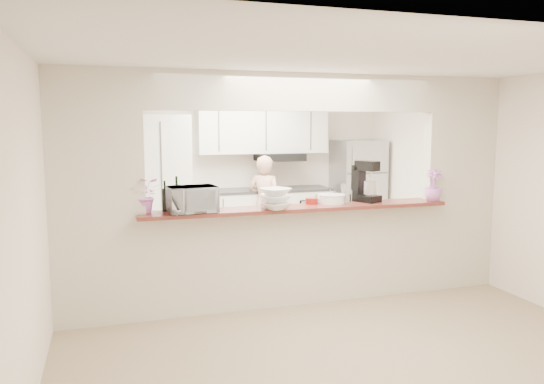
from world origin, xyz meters
name	(u,v)px	position (x,y,z in m)	size (l,w,h in m)	color
floor	(296,303)	(0.00, 0.00, 0.00)	(6.00, 6.00, 0.00)	tan
tile_overlay	(258,267)	(0.00, 1.55, 0.01)	(5.00, 2.90, 0.01)	beige
partition	(297,169)	(0.00, 0.00, 1.48)	(5.00, 0.15, 2.50)	beige
bar_counter	(297,252)	(0.00, 0.00, 0.58)	(3.40, 0.38, 1.09)	beige
kitchen_cabinets	(226,188)	(-0.19, 2.72, 0.97)	(3.15, 0.62, 2.25)	silver
refrigerator	(357,191)	(2.05, 2.65, 0.85)	(0.75, 0.70, 1.70)	#A0A0A4
flower_left	(145,195)	(-1.60, 0.02, 1.27)	(0.32, 0.28, 0.35)	#C468A2
wine_bottle_a	(165,199)	(-1.40, 0.07, 1.21)	(0.06, 0.06, 0.31)	black
wine_bottle_b	(177,197)	(-1.28, 0.07, 1.23)	(0.07, 0.07, 0.35)	black
toaster_oven	(192,199)	(-1.15, -0.10, 1.22)	(0.47, 0.32, 0.26)	silver
serving_bowls	(275,199)	(-0.30, -0.17, 1.20)	(0.29, 0.29, 0.22)	white
plate_stack_a	(274,200)	(-0.25, 0.03, 1.16)	(0.29, 0.29, 0.13)	white
plate_stack_b	(332,199)	(0.42, 0.03, 1.14)	(0.30, 0.30, 0.10)	white
red_bowl	(312,201)	(0.20, 0.08, 1.12)	(0.14, 0.14, 0.07)	maroon
tan_bowl	(328,200)	(0.40, 0.08, 1.13)	(0.16, 0.16, 0.08)	#C5B38B
utensil_caddy	(341,195)	(0.54, 0.05, 1.18)	(0.24, 0.15, 0.21)	silver
stand_mixer	(365,183)	(0.84, 0.06, 1.30)	(0.31, 0.36, 0.46)	black
flower_right	(433,185)	(1.60, -0.15, 1.27)	(0.20, 0.20, 0.37)	#A664BA
person	(265,205)	(0.32, 2.30, 0.74)	(0.54, 0.36, 1.49)	tan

